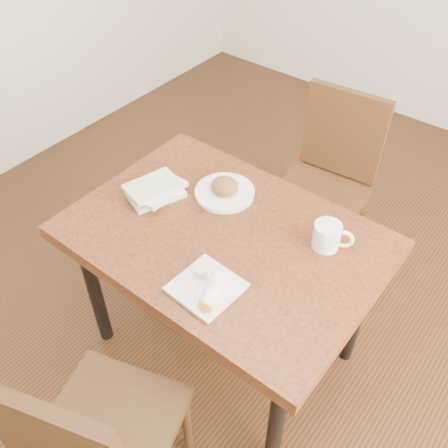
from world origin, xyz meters
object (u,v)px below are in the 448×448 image
Objects in this scene: chair_far at (329,175)px; plate_scone at (225,190)px; chair_near at (93,439)px; coffee_mug at (328,235)px; plate_burrito at (208,288)px; table at (224,249)px; book_stack at (156,190)px.

chair_far is 3.89× the size of plate_scone.
chair_near is at bearing -86.80° from chair_far.
plate_burrito is at bearing -114.90° from coffee_mug.
book_stack is (-0.35, 0.00, 0.11)m from table.
chair_far is at bearing 95.79° from plate_burrito.
chair_far is at bearing 88.32° from table.
plate_burrito is (0.11, -1.06, 0.22)m from chair_far.
chair_far is 6.57× the size of coffee_mug.
plate_scone is (-0.16, -0.63, 0.23)m from chair_far.
table is 0.30m from plate_burrito.
coffee_mug reaches higher than plate_burrito.
chair_near is (0.11, -0.79, -0.12)m from table.
chair_near is 6.57× the size of coffee_mug.
table is 0.81m from chair_far.
table is 0.80m from chair_near.
plate_scone is 0.51m from plate_burrito.
coffee_mug is 0.58× the size of book_stack.
table is 0.40m from coffee_mug.
book_stack is (-0.38, -0.80, 0.23)m from chair_far.
plate_scone is at bearing 39.28° from book_stack.
book_stack is (-0.69, -0.18, -0.02)m from coffee_mug.
book_stack is (-0.47, 0.79, 0.23)m from chair_near.
plate_scone is at bearing -104.39° from chair_far.
plate_scone is 1.69× the size of coffee_mug.
coffee_mug reaches higher than book_stack.
book_stack is at bearing -165.25° from coffee_mug.
coffee_mug is 0.71m from book_stack.
plate_burrito reaches higher than book_stack.
table is at bearing 98.15° from chair_near.
book_stack is (-0.22, -0.18, 0.00)m from plate_scone.
chair_near is at bearing -59.39° from book_stack.
coffee_mug is at bearing 0.51° from plate_scone.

